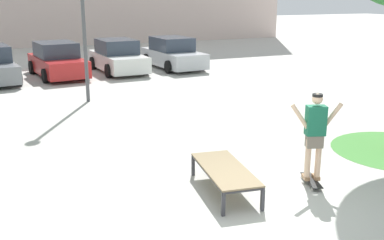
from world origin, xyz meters
name	(u,v)px	position (x,y,z in m)	size (l,w,h in m)	color
ground_plane	(255,208)	(0.00, 0.00, 0.00)	(120.00, 120.00, 0.00)	#B7B5AD
skate_box	(225,171)	(-0.15, 0.83, 0.41)	(1.03, 1.99, 0.46)	#38383D
skateboard	(311,180)	(1.54, 0.45, 0.08)	(0.46, 0.82, 0.09)	black
skater	(315,131)	(1.54, 0.46, 1.07)	(0.97, 0.42, 1.69)	beige
car_red	(57,61)	(-1.14, 14.75, 0.69)	(2.25, 4.36, 1.50)	red
car_white	(118,57)	(1.62, 14.91, 0.69)	(2.06, 4.27, 1.50)	silver
car_silver	(173,54)	(4.38, 14.91, 0.69)	(2.15, 4.31, 1.50)	#B7BABF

